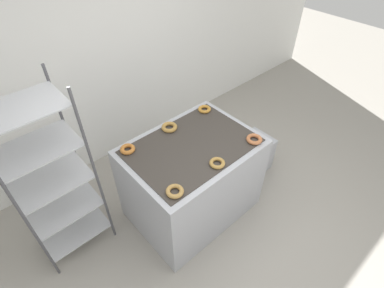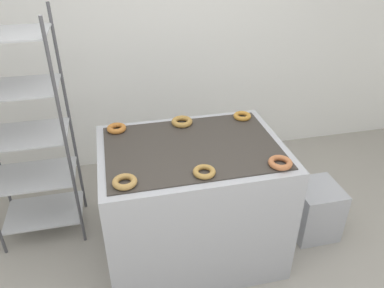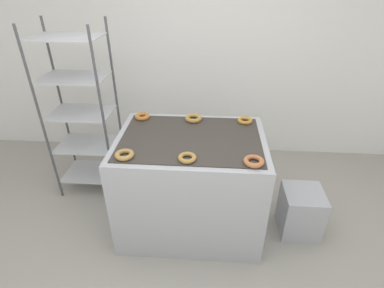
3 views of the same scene
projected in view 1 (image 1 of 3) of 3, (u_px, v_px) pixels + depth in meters
ground_plane at (239, 250)px, 2.99m from camera, size 14.00×14.00×0.00m
wall_back at (104, 48)px, 3.23m from camera, size 8.00×0.05×2.80m
fryer_machine at (192, 180)px, 3.07m from camera, size 1.24×0.91×0.94m
baking_rack_cart at (52, 181)px, 2.49m from camera, size 0.63×0.45×1.77m
glaze_bin at (254, 153)px, 3.71m from camera, size 0.35×0.36×0.45m
donut_near_left at (175, 191)px, 2.33m from camera, size 0.14×0.14×0.04m
donut_near_center at (217, 163)px, 2.56m from camera, size 0.14×0.14×0.03m
donut_near_right at (254, 139)px, 2.79m from camera, size 0.15×0.15×0.04m
donut_far_left at (128, 149)px, 2.69m from camera, size 0.14×0.14×0.04m
donut_far_center at (170, 127)px, 2.92m from camera, size 0.16×0.16×0.04m
donut_far_right at (205, 109)px, 3.15m from camera, size 0.13×0.13×0.03m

